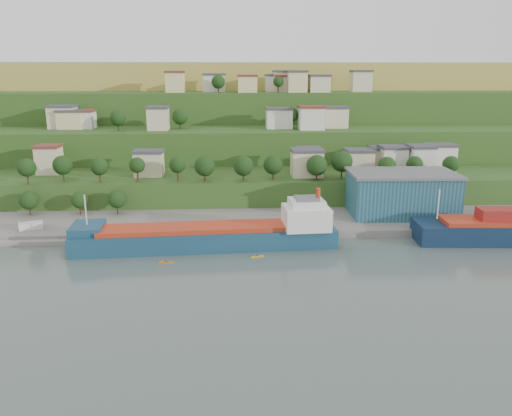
{
  "coord_description": "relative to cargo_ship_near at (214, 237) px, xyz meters",
  "views": [
    {
      "loc": [
        -2.94,
        -110.32,
        42.34
      ],
      "look_at": [
        3.77,
        15.0,
        8.77
      ],
      "focal_mm": 35.0,
      "sensor_mm": 36.0,
      "label": 1
    }
  ],
  "objects": [
    {
      "name": "dinghy",
      "position": [
        -32.81,
        9.07,
        -1.11
      ],
      "size": [
        4.03,
        1.61,
        0.8
      ],
      "primitive_type": "cube",
      "rotation": [
        0.0,
        0.0,
        -0.03
      ],
      "color": "silver",
      "rests_on": "pebble_beach"
    },
    {
      "name": "pebble_beach",
      "position": [
        -47.94,
        12.29,
        -2.7
      ],
      "size": [
        40.0,
        18.0,
        2.4
      ],
      "primitive_type": "cube",
      "color": "slate",
      "rests_on": "ground"
    },
    {
      "name": "kayak_orange",
      "position": [
        -10.9,
        -10.24,
        -2.44
      ],
      "size": [
        3.65,
        1.21,
        0.9
      ],
      "rotation": [
        0.0,
        0.0,
        -0.17
      ],
      "color": "#CC6E12",
      "rests_on": "ground"
    },
    {
      "name": "ground",
      "position": [
        7.06,
        -9.71,
        -2.7
      ],
      "size": [
        500.0,
        500.0,
        0.0
      ],
      "primitive_type": "plane",
      "color": "#42504D",
      "rests_on": "ground"
    },
    {
      "name": "caravan",
      "position": [
        -49.62,
        11.43,
        -0.1
      ],
      "size": [
        6.51,
        4.63,
        2.8
      ],
      "primitive_type": "cube",
      "rotation": [
        0.0,
        0.0,
        0.4
      ],
      "color": "silver",
      "rests_on": "pebble_beach"
    },
    {
      "name": "cargo_ship_near",
      "position": [
        0.0,
        0.0,
        0.0
      ],
      "size": [
        66.44,
        14.32,
        16.94
      ],
      "rotation": [
        0.0,
        0.0,
        0.06
      ],
      "color": "#15364F",
      "rests_on": "ground"
    },
    {
      "name": "warehouse",
      "position": [
        54.87,
        21.29,
        5.73
      ],
      "size": [
        31.73,
        20.22,
        12.8
      ],
      "rotation": [
        0.0,
        0.0,
        -0.04
      ],
      "color": "navy",
      "rests_on": "quay"
    },
    {
      "name": "quay",
      "position": [
        27.06,
        18.29,
        -2.7
      ],
      "size": [
        220.0,
        26.0,
        4.0
      ],
      "primitive_type": "cube",
      "color": "slate",
      "rests_on": "ground"
    },
    {
      "name": "kayak_yellow",
      "position": [
        10.48,
        -7.5,
        -2.46
      ],
      "size": [
        3.3,
        1.45,
        0.82
      ],
      "rotation": [
        0.0,
        0.0,
        0.28
      ],
      "color": "gold",
      "rests_on": "ground"
    },
    {
      "name": "hillside",
      "position": [
        7.09,
        158.98,
        -2.62
      ],
      "size": [
        360.0,
        210.77,
        96.0
      ],
      "color": "#284719",
      "rests_on": "ground"
    }
  ]
}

